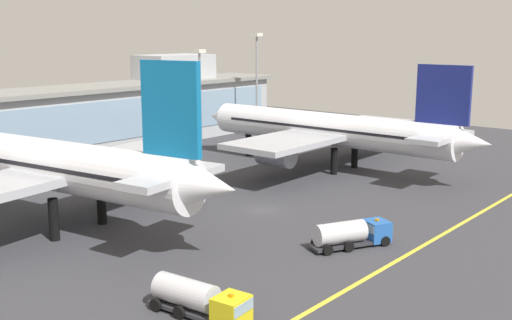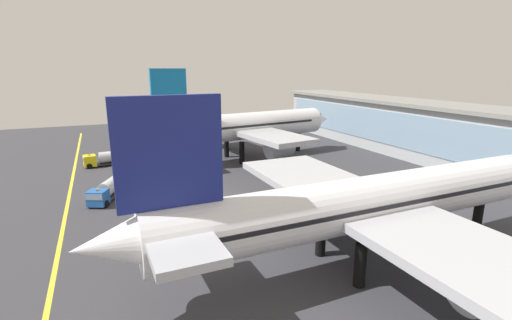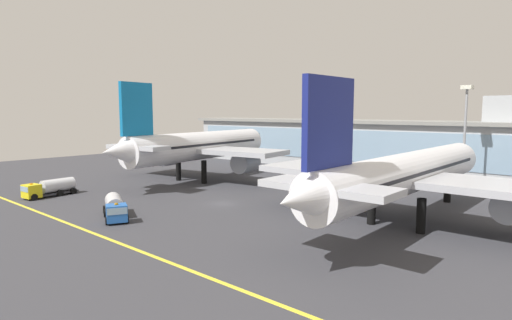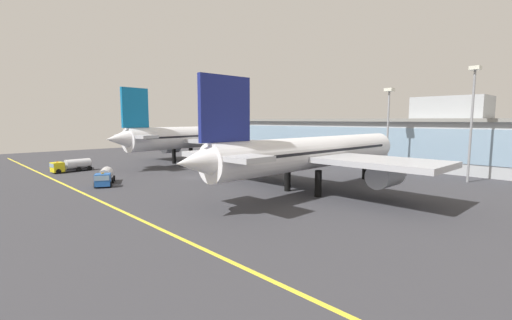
% 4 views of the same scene
% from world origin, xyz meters
% --- Properties ---
extents(ground_plane, '(180.00, 180.00, 0.00)m').
position_xyz_m(ground_plane, '(0.00, 0.00, 0.00)').
color(ground_plane, '#38383D').
extents(taxiway_centreline_stripe, '(144.00, 0.50, 0.01)m').
position_xyz_m(taxiway_centreline_stripe, '(0.00, -22.00, 0.01)').
color(taxiway_centreline_stripe, yellow).
rests_on(taxiway_centreline_stripe, ground).
extents(terminal_building, '(113.47, 14.00, 17.74)m').
position_xyz_m(terminal_building, '(1.77, 50.58, 6.79)').
color(terminal_building, '#ADB2B7').
rests_on(terminal_building, ground).
extents(airliner_near_left, '(39.40, 48.86, 19.78)m').
position_xyz_m(airliner_near_left, '(-20.74, 13.10, 7.25)').
color(airliner_near_left, black).
rests_on(airliner_near_left, ground).
extents(airliner_near_right, '(42.18, 53.98, 17.89)m').
position_xyz_m(airliner_near_right, '(26.54, 7.58, 6.53)').
color(airliner_near_right, black).
rests_on(airliner_near_right, ground).
extents(fuel_tanker_truck, '(3.75, 9.25, 2.90)m').
position_xyz_m(fuel_tanker_truck, '(-26.70, -16.06, 1.51)').
color(fuel_tanker_truck, black).
rests_on(fuel_tanker_truck, ground).
extents(baggage_tug_near, '(9.18, 6.22, 2.90)m').
position_xyz_m(baggage_tug_near, '(-4.37, -16.37, 1.51)').
color(baggage_tug_near, black).
rests_on(baggage_tug_near, ground).
extents(apron_light_mast_west, '(1.80, 1.80, 19.30)m').
position_xyz_m(apron_light_mast_west, '(25.21, 36.56, 13.03)').
color(apron_light_mast_west, gray).
rests_on(apron_light_mast_west, ground).
extents(apron_light_mast_centre, '(1.80, 1.80, 22.34)m').
position_xyz_m(apron_light_mast_centre, '(42.06, 36.48, 14.75)').
color(apron_light_mast_centre, gray).
rests_on(apron_light_mast_centre, ground).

